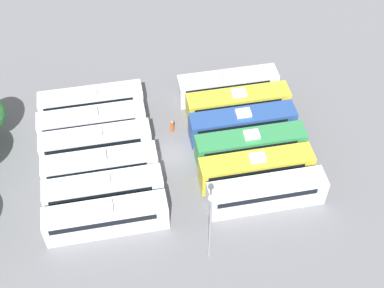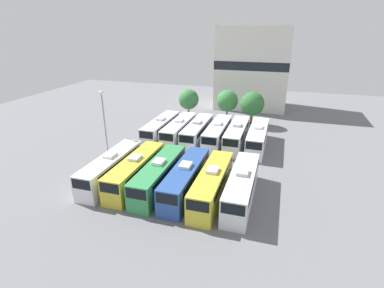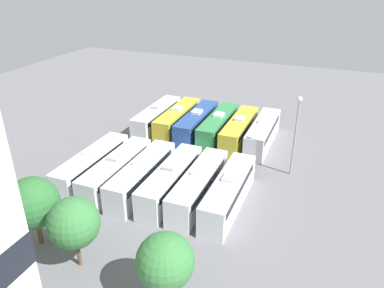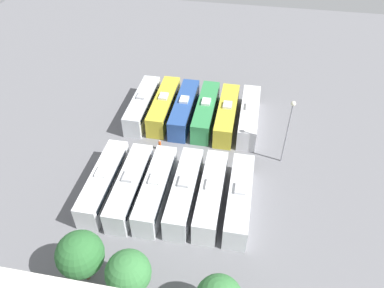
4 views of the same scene
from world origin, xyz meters
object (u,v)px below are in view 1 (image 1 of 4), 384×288
at_px(bus_9, 96,143).
at_px(bus_11, 91,102).
at_px(bus_6, 106,217).
at_px(bus_2, 250,145).
at_px(worker_person, 172,127).
at_px(bus_5, 227,85).
at_px(bus_0, 266,192).
at_px(bus_1, 256,168).
at_px(bus_3, 242,123).
at_px(light_pole, 211,218).
at_px(bus_7, 104,190).
at_px(bus_10, 92,123).
at_px(bus_4, 238,103).
at_px(bus_8, 100,166).

bearing_deg(bus_9, bus_11, 0.59).
relative_size(bus_6, bus_9, 1.00).
distance_m(bus_2, worker_person, 9.04).
relative_size(bus_5, worker_person, 7.14).
distance_m(bus_0, worker_person, 13.54).
bearing_deg(bus_11, bus_1, -128.95).
relative_size(bus_0, bus_1, 1.00).
bearing_deg(bus_9, bus_1, -112.31).
distance_m(bus_1, bus_3, 6.26).
relative_size(bus_0, bus_2, 1.00).
relative_size(bus_3, bus_5, 1.00).
distance_m(bus_9, worker_person, 8.64).
distance_m(bus_1, bus_6, 15.67).
relative_size(worker_person, light_pole, 0.17).
bearing_deg(bus_9, bus_5, -68.70).
bearing_deg(bus_7, bus_1, -90.22).
bearing_deg(bus_10, bus_2, -111.66).
bearing_deg(bus_4, light_pole, 158.15).
height_order(bus_3, light_pole, light_pole).
bearing_deg(bus_5, bus_11, 89.42).
relative_size(bus_1, bus_6, 1.00).
height_order(bus_5, bus_6, same).
height_order(bus_2, bus_7, same).
distance_m(bus_1, bus_5, 12.52).
distance_m(bus_9, bus_10, 3.04).
relative_size(bus_0, bus_7, 1.00).
distance_m(bus_4, bus_6, 20.17).
bearing_deg(bus_7, bus_4, -59.46).
xyz_separation_m(bus_0, bus_1, (3.17, 0.19, 0.00)).
bearing_deg(bus_8, bus_1, -101.46).
bearing_deg(light_pole, bus_8, 38.90).
relative_size(bus_9, light_pole, 1.23).
bearing_deg(bus_8, bus_0, -111.96).
bearing_deg(bus_1, bus_10, 59.14).
height_order(bus_4, bus_7, same).
bearing_deg(bus_9, bus_0, -121.21).
relative_size(bus_6, light_pole, 1.23).
bearing_deg(bus_0, bus_3, 0.03).
xyz_separation_m(bus_8, bus_9, (3.29, 0.21, 0.00)).
relative_size(bus_8, bus_11, 1.00).
xyz_separation_m(bus_3, bus_5, (6.26, 0.14, 0.00)).
bearing_deg(worker_person, bus_8, 121.36).
bearing_deg(bus_4, bus_1, 177.19).
distance_m(bus_8, bus_11, 9.56).
relative_size(bus_2, bus_11, 1.00).
relative_size(bus_10, light_pole, 1.23).
bearing_deg(bus_2, bus_6, 111.78).
bearing_deg(bus_1, bus_7, 89.78).
relative_size(bus_3, bus_7, 1.00).
relative_size(bus_7, worker_person, 7.14).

